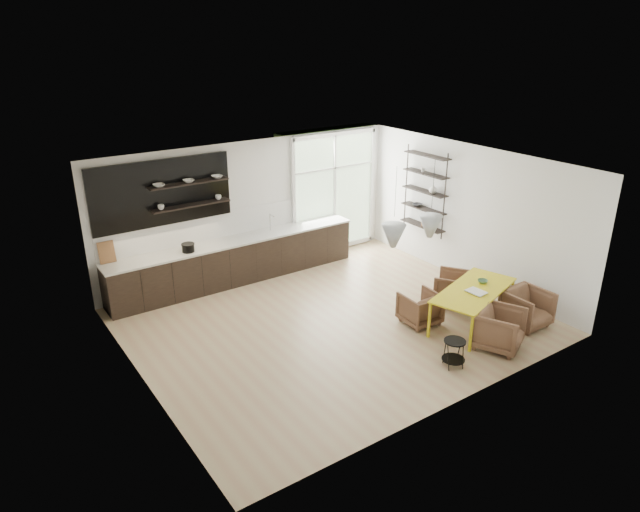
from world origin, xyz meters
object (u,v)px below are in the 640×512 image
at_px(dining_table, 474,292).
at_px(armchair_back_right, 453,288).
at_px(armchair_back_left, 420,308).
at_px(armchair_front_left, 499,329).
at_px(wire_stool, 454,350).
at_px(armchair_front_right, 527,308).

bearing_deg(dining_table, armchair_back_right, 47.35).
xyz_separation_m(armchair_back_left, armchair_front_left, (0.49, -1.39, 0.05)).
bearing_deg(armchair_back_right, armchair_back_left, -21.04).
xyz_separation_m(armchair_front_left, wire_stool, (-1.07, 0.01, -0.05)).
relative_size(armchair_front_left, armchair_front_right, 1.03).
bearing_deg(wire_stool, armchair_back_right, 43.66).
xyz_separation_m(dining_table, armchair_front_left, (-0.26, -0.81, -0.30)).
height_order(armchair_back_right, armchair_front_left, armchair_front_left).
xyz_separation_m(dining_table, armchair_back_right, (0.39, 0.83, -0.34)).
bearing_deg(armchair_back_left, wire_stool, 71.44).
bearing_deg(armchair_front_left, armchair_back_left, 84.68).
distance_m(dining_table, armchair_back_right, 0.97).
relative_size(dining_table, armchair_back_right, 3.02).
height_order(dining_table, armchair_back_right, dining_table).
bearing_deg(armchair_front_left, armchair_back_right, 43.71).
bearing_deg(wire_stool, armchair_front_right, 5.73).
xyz_separation_m(armchair_back_left, wire_stool, (-0.57, -1.38, 0.00)).
xyz_separation_m(dining_table, armchair_front_right, (0.79, -0.59, -0.31)).
bearing_deg(armchair_front_left, armchair_front_right, -12.95).
relative_size(dining_table, armchair_front_right, 2.78).
height_order(armchair_back_right, armchair_front_right, armchair_front_right).
bearing_deg(armchair_back_right, wire_stool, 10.01).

